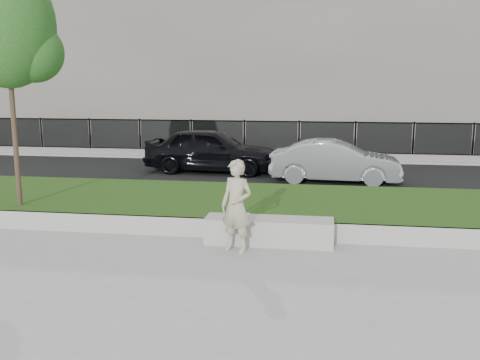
% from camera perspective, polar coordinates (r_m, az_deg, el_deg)
% --- Properties ---
extents(ground, '(90.00, 90.00, 0.00)m').
position_cam_1_polar(ground, '(10.16, -5.85, -7.71)').
color(ground, gray).
rests_on(ground, ground).
extents(grass_bank, '(34.00, 4.00, 0.40)m').
position_cam_1_polar(grass_bank, '(12.93, -2.56, -2.76)').
color(grass_bank, '#15340D').
rests_on(grass_bank, ground).
extents(grass_kerb, '(34.00, 0.08, 0.40)m').
position_cam_1_polar(grass_kerb, '(11.07, -4.53, -5.07)').
color(grass_kerb, '#9D9A93').
rests_on(grass_kerb, ground).
extents(street, '(34.00, 7.00, 0.04)m').
position_cam_1_polar(street, '(18.28, 0.77, 0.62)').
color(street, black).
rests_on(street, ground).
extents(far_pavement, '(34.00, 3.00, 0.12)m').
position_cam_1_polar(far_pavement, '(22.69, 2.32, 2.67)').
color(far_pavement, gray).
rests_on(far_pavement, ground).
extents(iron_fence, '(32.00, 0.30, 1.50)m').
position_cam_1_polar(iron_fence, '(21.64, 2.04, 3.57)').
color(iron_fence, slate).
rests_on(iron_fence, far_pavement).
extents(building_facade, '(34.00, 10.00, 10.00)m').
position_cam_1_polar(building_facade, '(29.50, 3.94, 14.09)').
color(building_facade, '#656159').
rests_on(building_facade, ground).
extents(stone_bench, '(2.52, 0.63, 0.51)m').
position_cam_1_polar(stone_bench, '(10.59, 3.10, -5.45)').
color(stone_bench, '#9D9A93').
rests_on(stone_bench, ground).
extents(man, '(0.75, 0.64, 1.75)m').
position_cam_1_polar(man, '(9.98, -0.38, -2.79)').
color(man, tan).
rests_on(man, ground).
extents(book, '(0.24, 0.18, 0.03)m').
position_cam_1_polar(book, '(10.77, 0.46, -3.68)').
color(book, silver).
rests_on(book, stone_bench).
extents(young_tree, '(2.16, 2.07, 5.29)m').
position_cam_1_polar(young_tree, '(12.86, -23.26, 14.49)').
color(young_tree, '#38281C').
rests_on(young_tree, grass_bank).
extents(car_dark, '(4.65, 2.09, 1.55)m').
position_cam_1_polar(car_dark, '(18.54, -3.09, 3.24)').
color(car_dark, black).
rests_on(car_dark, street).
extents(car_silver, '(4.06, 1.59, 1.32)m').
position_cam_1_polar(car_silver, '(16.88, 10.13, 1.96)').
color(car_silver, '#94969C').
rests_on(car_silver, street).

